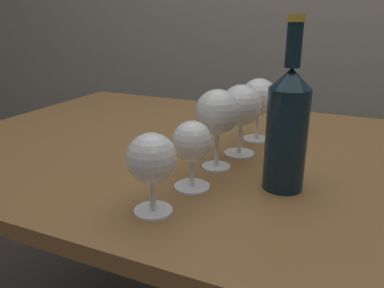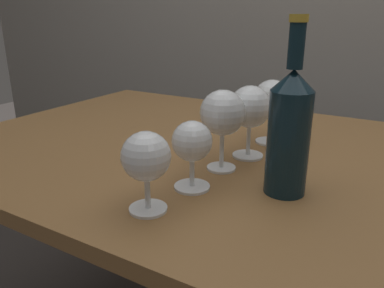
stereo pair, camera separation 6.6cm
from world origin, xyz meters
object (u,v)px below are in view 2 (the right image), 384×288
at_px(wine_glass_chardonnay, 250,109).
at_px(wine_bottle, 289,129).
at_px(wine_glass_pinot, 192,144).
at_px(wine_glass_rose, 146,159).
at_px(wine_glass_cabernet, 223,114).
at_px(wine_glass_amber, 272,100).

bearing_deg(wine_glass_chardonnay, wine_bottle, -46.61).
bearing_deg(wine_glass_chardonnay, wine_glass_pinot, -97.27).
distance_m(wine_glass_rose, wine_glass_cabernet, 0.22).
relative_size(wine_glass_rose, wine_glass_pinot, 1.05).
bearing_deg(wine_glass_rose, wine_glass_amber, 82.86).
bearing_deg(wine_glass_chardonnay, wine_glass_rose, -98.35).
bearing_deg(wine_glass_chardonnay, wine_glass_cabernet, -101.62).
bearing_deg(wine_glass_cabernet, wine_glass_chardonnay, 78.38).
xyz_separation_m(wine_glass_rose, wine_glass_pinot, (0.02, 0.11, -0.00)).
bearing_deg(wine_glass_amber, wine_bottle, -65.00).
relative_size(wine_glass_amber, wine_bottle, 0.52).
bearing_deg(wine_glass_pinot, wine_bottle, 25.25).
bearing_deg(wine_glass_amber, wine_glass_cabernet, -97.38).
distance_m(wine_glass_pinot, wine_glass_chardonnay, 0.20).
distance_m(wine_glass_cabernet, wine_glass_amber, 0.21).
height_order(wine_glass_pinot, wine_bottle, wine_bottle).
bearing_deg(wine_glass_pinot, wine_glass_rose, -100.37).
xyz_separation_m(wine_glass_rose, wine_glass_cabernet, (0.03, 0.21, 0.03)).
xyz_separation_m(wine_glass_rose, wine_glass_chardonnay, (0.05, 0.31, 0.02)).
bearing_deg(wine_glass_amber, wine_glass_pinot, -96.05).
height_order(wine_glass_rose, wine_glass_amber, wine_glass_amber).
bearing_deg(wine_bottle, wine_glass_chardonnay, 133.39).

